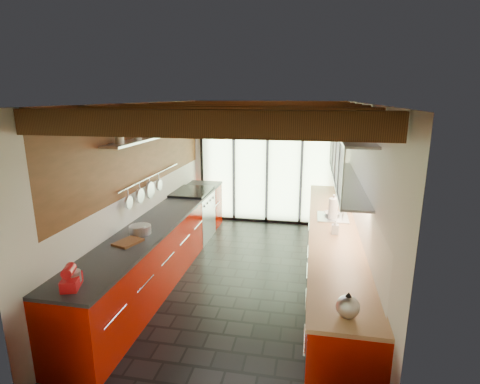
{
  "coord_description": "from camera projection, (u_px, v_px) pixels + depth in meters",
  "views": [
    {
      "loc": [
        0.92,
        -5.12,
        2.69
      ],
      "look_at": [
        -0.15,
        0.4,
        1.25
      ],
      "focal_mm": 28.0,
      "sensor_mm": 36.0,
      "label": 1
    }
  ],
  "objects": [
    {
      "name": "kettle",
      "position": [
        348.0,
        305.0,
        3.08
      ],
      "size": [
        0.21,
        0.25,
        0.23
      ],
      "color": "silver",
      "rests_on": "right_counter"
    },
    {
      "name": "sink_assembly",
      "position": [
        334.0,
        215.0,
        5.61
      ],
      "size": [
        0.45,
        0.52,
        0.43
      ],
      "color": "silver",
      "rests_on": "right_counter"
    },
    {
      "name": "left_counter",
      "position": [
        164.0,
        244.0,
        5.82
      ],
      "size": [
        0.68,
        5.0,
        0.92
      ],
      "color": "#A50F00",
      "rests_on": "ground"
    },
    {
      "name": "left_wall_fixtures",
      "position": [
        151.0,
        152.0,
        5.64
      ],
      "size": [
        0.28,
        2.6,
        0.96
      ],
      "color": "silver",
      "rests_on": "ground"
    },
    {
      "name": "range_stove",
      "position": [
        193.0,
        215.0,
        7.2
      ],
      "size": [
        0.66,
        0.9,
        0.97
      ],
      "color": "silver",
      "rests_on": "ground"
    },
    {
      "name": "pot_small",
      "position": [
        140.0,
        230.0,
        4.96
      ],
      "size": [
        0.33,
        0.33,
        0.11
      ],
      "primitive_type": "cylinder",
      "rotation": [
        0.0,
        0.0,
        -0.18
      ],
      "color": "silver",
      "rests_on": "left_counter"
    },
    {
      "name": "stand_mixer",
      "position": [
        71.0,
        278.0,
        3.55
      ],
      "size": [
        0.23,
        0.29,
        0.24
      ],
      "color": "red",
      "rests_on": "left_counter"
    },
    {
      "name": "ground",
      "position": [
        244.0,
        278.0,
        5.71
      ],
      "size": [
        5.5,
        5.5,
        0.0
      ],
      "primitive_type": "plane",
      "color": "black",
      "rests_on": "ground"
    },
    {
      "name": "glass_door",
      "position": [
        267.0,
        147.0,
        7.86
      ],
      "size": [
        2.95,
        0.1,
        2.9
      ],
      "color": "#C6EAAD",
      "rests_on": "ground"
    },
    {
      "name": "paper_towel",
      "position": [
        333.0,
        209.0,
        5.53
      ],
      "size": [
        0.15,
        0.15,
        0.37
      ],
      "color": "white",
      "rests_on": "right_counter"
    },
    {
      "name": "bowl",
      "position": [
        332.0,
        214.0,
        5.71
      ],
      "size": [
        0.27,
        0.27,
        0.06
      ],
      "primitive_type": "imported",
      "rotation": [
        0.0,
        0.0,
        0.19
      ],
      "color": "silver",
      "rests_on": "right_counter"
    },
    {
      "name": "soap_bottle",
      "position": [
        335.0,
        227.0,
        4.93
      ],
      "size": [
        0.09,
        0.09,
        0.2
      ],
      "primitive_type": "imported",
      "rotation": [
        0.0,
        0.0,
        -0.02
      ],
      "color": "silver",
      "rests_on": "right_counter"
    },
    {
      "name": "cutting_board",
      "position": [
        128.0,
        242.0,
        4.64
      ],
      "size": [
        0.33,
        0.39,
        0.03
      ],
      "primitive_type": "cube",
      "rotation": [
        0.0,
        0.0,
        -0.31
      ],
      "color": "brown",
      "rests_on": "left_counter"
    },
    {
      "name": "pot_large",
      "position": [
        138.0,
        231.0,
        4.9
      ],
      "size": [
        0.23,
        0.23,
        0.12
      ],
      "primitive_type": "cylinder",
      "rotation": [
        0.0,
        0.0,
        0.2
      ],
      "color": "silver",
      "rests_on": "left_counter"
    },
    {
      "name": "ceiling_beams",
      "position": [
        250.0,
        112.0,
        5.45
      ],
      "size": [
        3.14,
        5.06,
        4.9
      ],
      "color": "#593316",
      "rests_on": "ground"
    },
    {
      "name": "room_shell",
      "position": [
        245.0,
        172.0,
        5.29
      ],
      "size": [
        5.5,
        5.5,
        5.5
      ],
      "color": "silver",
      "rests_on": "ground"
    },
    {
      "name": "right_counter",
      "position": [
        332.0,
        257.0,
        5.36
      ],
      "size": [
        0.68,
        5.0,
        0.92
      ],
      "color": "#A50F00",
      "rests_on": "ground"
    },
    {
      "name": "upper_cabinets_right",
      "position": [
        348.0,
        158.0,
        5.27
      ],
      "size": [
        0.34,
        3.0,
        3.0
      ],
      "color": "silver",
      "rests_on": "ground"
    }
  ]
}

